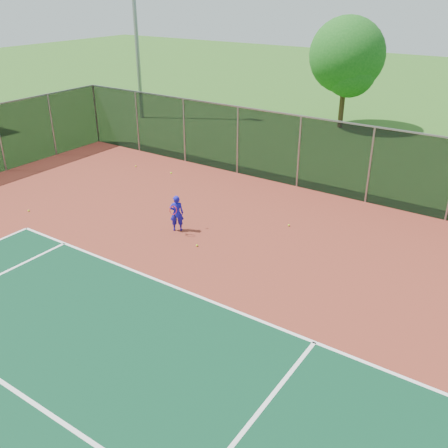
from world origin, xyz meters
name	(u,v)px	position (x,y,z in m)	size (l,w,h in m)	color
ground	(169,384)	(0.00, 0.00, 0.00)	(120.00, 120.00, 0.00)	#285819
court_apron	(222,335)	(0.00, 2.00, 0.01)	(30.00, 20.00, 0.02)	maroon
fence_back	(370,165)	(0.00, 12.00, 1.56)	(30.00, 0.06, 3.03)	black
tennis_player	(177,213)	(-4.54, 5.88, 0.67)	(0.59, 0.68, 2.06)	#1512AA
practice_ball_0	(197,245)	(-3.25, 5.31, 0.06)	(0.07, 0.07, 0.07)	#C0DD19
practice_ball_3	(136,166)	(-10.38, 10.00, 0.06)	(0.07, 0.07, 0.07)	#C0DD19
practice_ball_6	(29,211)	(-10.18, 3.96, 0.06)	(0.07, 0.07, 0.07)	#C0DD19
practice_ball_7	(289,225)	(-1.47, 8.35, 0.06)	(0.07, 0.07, 0.07)	#C0DD19
tree_back_left	(348,59)	(-5.21, 22.24, 3.95)	(4.28, 4.28, 6.29)	#392414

